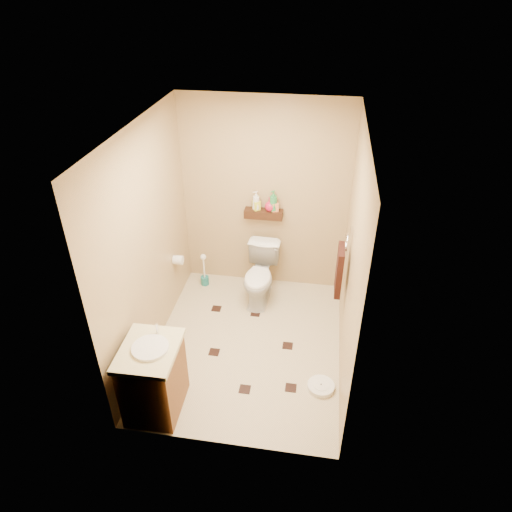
# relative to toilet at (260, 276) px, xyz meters

# --- Properties ---
(ground) EXTENTS (2.50, 2.50, 0.00)m
(ground) POSITION_rel_toilet_xyz_m (-0.01, -0.83, -0.35)
(ground) COLOR beige
(ground) RESTS_ON ground
(wall_back) EXTENTS (2.00, 0.04, 2.40)m
(wall_back) POSITION_rel_toilet_xyz_m (-0.01, 0.42, 0.85)
(wall_back) COLOR tan
(wall_back) RESTS_ON ground
(wall_front) EXTENTS (2.00, 0.04, 2.40)m
(wall_front) POSITION_rel_toilet_xyz_m (-0.01, -2.08, 0.85)
(wall_front) COLOR tan
(wall_front) RESTS_ON ground
(wall_left) EXTENTS (0.04, 2.50, 2.40)m
(wall_left) POSITION_rel_toilet_xyz_m (-1.01, -0.83, 0.85)
(wall_left) COLOR tan
(wall_left) RESTS_ON ground
(wall_right) EXTENTS (0.04, 2.50, 2.40)m
(wall_right) POSITION_rel_toilet_xyz_m (0.99, -0.83, 0.85)
(wall_right) COLOR tan
(wall_right) RESTS_ON ground
(ceiling) EXTENTS (2.00, 2.50, 0.02)m
(ceiling) POSITION_rel_toilet_xyz_m (-0.01, -0.83, 2.05)
(ceiling) COLOR silver
(ceiling) RESTS_ON wall_back
(wall_shelf) EXTENTS (0.46, 0.14, 0.10)m
(wall_shelf) POSITION_rel_toilet_xyz_m (-0.01, 0.34, 0.67)
(wall_shelf) COLOR #3C1B10
(wall_shelf) RESTS_ON wall_back
(floor_accents) EXTENTS (1.12, 1.29, 0.01)m
(floor_accents) POSITION_rel_toilet_xyz_m (0.03, -0.87, -0.35)
(floor_accents) COLOR black
(floor_accents) RESTS_ON ground
(toilet) EXTENTS (0.42, 0.70, 0.70)m
(toilet) POSITION_rel_toilet_xyz_m (0.00, 0.00, 0.00)
(toilet) COLOR white
(toilet) RESTS_ON ground
(vanity) EXTENTS (0.51, 0.62, 0.86)m
(vanity) POSITION_rel_toilet_xyz_m (-0.71, -1.78, 0.03)
(vanity) COLOR brown
(vanity) RESTS_ON ground
(bathroom_scale) EXTENTS (0.31, 0.31, 0.05)m
(bathroom_scale) POSITION_rel_toilet_xyz_m (0.81, -1.33, -0.32)
(bathroom_scale) COLOR white
(bathroom_scale) RESTS_ON ground
(toilet_brush) EXTENTS (0.11, 0.11, 0.46)m
(toilet_brush) POSITION_rel_toilet_xyz_m (-0.76, 0.19, -0.19)
(toilet_brush) COLOR #1B6D6D
(toilet_brush) RESTS_ON ground
(towel_ring) EXTENTS (0.12, 0.30, 0.76)m
(towel_ring) POSITION_rel_toilet_xyz_m (0.90, -0.58, 0.60)
(towel_ring) COLOR silver
(towel_ring) RESTS_ON wall_right
(toilet_paper) EXTENTS (0.12, 0.11, 0.12)m
(toilet_paper) POSITION_rel_toilet_xyz_m (-0.95, -0.18, 0.25)
(toilet_paper) COLOR white
(toilet_paper) RESTS_ON wall_left
(bottle_a) EXTENTS (0.13, 0.13, 0.24)m
(bottle_a) POSITION_rel_toilet_xyz_m (-0.10, 0.34, 0.84)
(bottle_a) COLOR silver
(bottle_a) RESTS_ON wall_shelf
(bottle_b) EXTENTS (0.11, 0.11, 0.17)m
(bottle_b) POSITION_rel_toilet_xyz_m (-0.10, 0.34, 0.81)
(bottle_b) COLOR #D0DC2E
(bottle_b) RESTS_ON wall_shelf
(bottle_c) EXTENTS (0.18, 0.18, 0.16)m
(bottle_c) POSITION_rel_toilet_xyz_m (0.07, 0.34, 0.80)
(bottle_c) COLOR #C4173E
(bottle_c) RESTS_ON wall_shelf
(bottle_d) EXTENTS (0.14, 0.14, 0.26)m
(bottle_d) POSITION_rel_toilet_xyz_m (0.10, 0.34, 0.85)
(bottle_d) COLOR #2B8342
(bottle_d) RESTS_ON wall_shelf
(bottle_e) EXTENTS (0.10, 0.10, 0.16)m
(bottle_e) POSITION_rel_toilet_xyz_m (0.12, 0.34, 0.80)
(bottle_e) COLOR #FA8C53
(bottle_e) RESTS_ON wall_shelf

